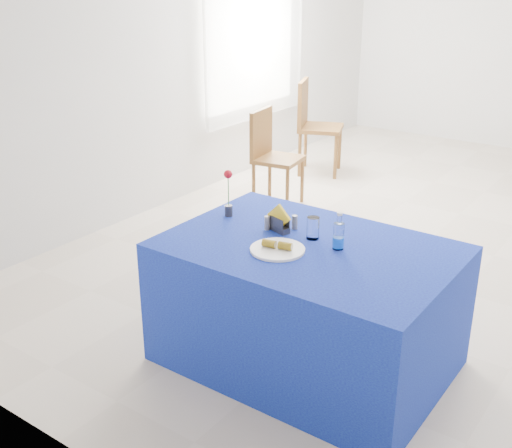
% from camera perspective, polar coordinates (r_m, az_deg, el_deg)
% --- Properties ---
extents(floor, '(7.00, 7.00, 0.00)m').
position_cam_1_polar(floor, '(5.75, 15.11, -1.40)').
color(floor, beige).
rests_on(floor, ground).
extents(room_shell, '(7.00, 7.00, 7.00)m').
position_cam_1_polar(room_shell, '(5.33, 17.03, 16.13)').
color(room_shell, silver).
rests_on(room_shell, ground).
extents(window_pane, '(0.04, 1.50, 1.60)m').
position_cam_1_polar(window_pane, '(7.21, -0.39, 16.78)').
color(window_pane, white).
rests_on(window_pane, room_shell).
extents(curtain, '(0.04, 1.75, 1.85)m').
position_cam_1_polar(curtain, '(7.17, 0.08, 16.75)').
color(curtain, white).
rests_on(curtain, room_shell).
extents(plate, '(0.30, 0.30, 0.01)m').
position_cam_1_polar(plate, '(3.51, 1.92, -2.28)').
color(plate, white).
rests_on(plate, blue_table).
extents(drinking_glass, '(0.07, 0.07, 0.13)m').
position_cam_1_polar(drinking_glass, '(3.66, 5.08, -0.36)').
color(drinking_glass, white).
rests_on(drinking_glass, blue_table).
extents(salt_shaker, '(0.03, 0.03, 0.08)m').
position_cam_1_polar(salt_shaker, '(3.78, 0.99, 0.10)').
color(salt_shaker, slate).
rests_on(salt_shaker, blue_table).
extents(pepper_shaker, '(0.03, 0.03, 0.08)m').
position_cam_1_polar(pepper_shaker, '(3.79, 3.46, 0.15)').
color(pepper_shaker, slate).
rests_on(pepper_shaker, blue_table).
extents(blue_table, '(1.60, 1.10, 0.76)m').
position_cam_1_polar(blue_table, '(3.77, 4.55, -7.19)').
color(blue_table, '#0F148C').
rests_on(blue_table, floor).
extents(water_bottle, '(0.06, 0.06, 0.21)m').
position_cam_1_polar(water_bottle, '(3.54, 7.35, -1.14)').
color(water_bottle, white).
rests_on(water_bottle, blue_table).
extents(napkin_holder, '(0.16, 0.10, 0.17)m').
position_cam_1_polar(napkin_holder, '(3.76, 2.05, 0.06)').
color(napkin_holder, '#37363B').
rests_on(napkin_holder, blue_table).
extents(rose_vase, '(0.05, 0.05, 0.30)m').
position_cam_1_polar(rose_vase, '(3.95, -2.47, 2.72)').
color(rose_vase, '#252429').
rests_on(rose_vase, blue_table).
extents(chair_win_a, '(0.48, 0.48, 0.94)m').
position_cam_1_polar(chair_win_a, '(6.25, 1.31, 6.53)').
color(chair_win_a, brown).
rests_on(chair_win_a, floor).
extents(chair_win_b, '(0.61, 0.61, 1.04)m').
position_cam_1_polar(chair_win_b, '(7.28, 5.06, 9.18)').
color(chair_win_b, brown).
rests_on(chair_win_b, floor).
extents(banana_pieces, '(0.17, 0.08, 0.04)m').
position_cam_1_polar(banana_pieces, '(3.50, 1.91, -1.86)').
color(banana_pieces, gold).
rests_on(banana_pieces, plate).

